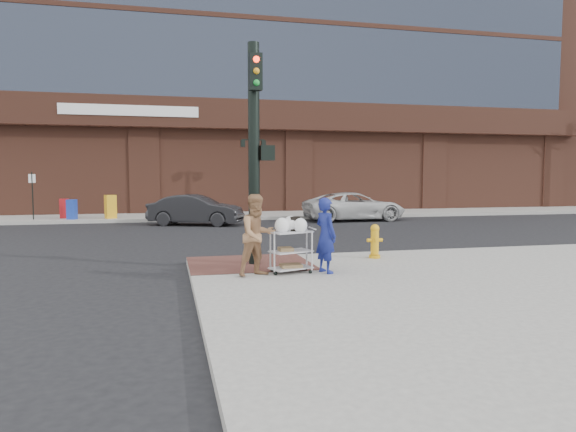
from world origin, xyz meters
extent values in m
plane|color=black|center=(0.00, 0.00, 0.00)|extent=(220.00, 220.00, 0.00)
cube|color=gray|center=(12.50, 32.00, 0.07)|extent=(65.00, 36.00, 0.15)
cube|color=brown|center=(-0.60, 0.90, 0.16)|extent=(2.80, 2.40, 0.01)
cube|color=brown|center=(5.00, 31.00, 14.15)|extent=(42.00, 26.00, 28.00)
cube|color=slate|center=(40.00, 38.00, 9.00)|extent=(14.00, 20.00, 18.00)
cylinder|color=black|center=(2.00, 16.00, 2.15)|extent=(0.16, 0.16, 4.00)
cube|color=black|center=(2.00, 16.00, 4.05)|extent=(1.20, 0.06, 0.06)
cube|color=black|center=(1.45, 16.00, 3.85)|extent=(0.22, 0.22, 0.35)
cube|color=black|center=(2.55, 16.00, 3.85)|extent=(0.22, 0.22, 0.35)
cylinder|color=black|center=(-8.50, 15.00, 1.25)|extent=(0.05, 0.05, 2.20)
cylinder|color=black|center=(-0.50, 0.80, 2.65)|extent=(0.26, 0.26, 5.00)
cube|color=black|center=(-0.20, 0.80, 2.70)|extent=(0.32, 0.28, 0.34)
cube|color=#FF260C|center=(-0.04, 0.80, 2.70)|extent=(0.02, 0.18, 0.22)
cube|color=black|center=(-0.50, 0.52, 4.45)|extent=(0.28, 0.18, 0.80)
imported|color=navy|center=(0.78, -0.59, 0.94)|extent=(0.55, 0.67, 1.58)
imported|color=#9B6E49|center=(-0.67, -0.59, 0.98)|extent=(0.98, 0.88, 1.66)
imported|color=black|center=(-1.22, 12.06, 0.67)|extent=(4.33, 2.82, 1.35)
imported|color=silver|center=(6.41, 12.68, 0.69)|extent=(4.98, 2.38, 1.37)
cube|color=#AFAEB4|center=(0.07, -0.44, 1.01)|extent=(0.96, 0.73, 0.03)
cube|color=#AFAEB4|center=(0.07, -0.44, 0.60)|extent=(0.96, 0.73, 0.03)
cube|color=#AFAEB4|center=(0.07, -0.44, 0.25)|extent=(0.96, 0.73, 0.03)
cube|color=black|center=(0.16, -0.39, 1.16)|extent=(0.21, 0.13, 0.30)
cube|color=brown|center=(-0.05, -0.44, 0.65)|extent=(0.28, 0.32, 0.08)
cube|color=brown|center=(0.07, -0.44, 0.30)|extent=(0.44, 0.34, 0.07)
cylinder|color=gold|center=(2.54, 0.97, 0.19)|extent=(0.28, 0.28, 0.08)
cylinder|color=gold|center=(2.54, 0.97, 0.55)|extent=(0.20, 0.20, 0.61)
sphere|color=gold|center=(2.54, 0.97, 0.88)|extent=(0.22, 0.22, 0.22)
cylinder|color=gold|center=(2.54, 0.97, 0.59)|extent=(0.40, 0.09, 0.09)
cube|color=maroon|center=(-7.23, 15.43, 0.62)|extent=(0.41, 0.38, 0.93)
cube|color=gold|center=(-5.07, 14.84, 0.71)|extent=(0.60, 0.57, 1.11)
cube|color=#1936A3|center=(-6.77, 14.72, 0.61)|extent=(0.47, 0.44, 0.92)
camera|label=1|loc=(-2.43, -10.77, 2.19)|focal=32.00mm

